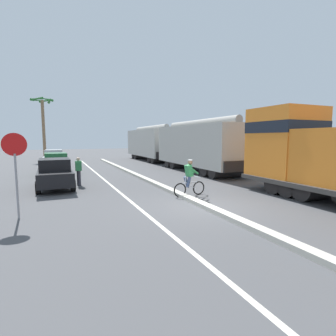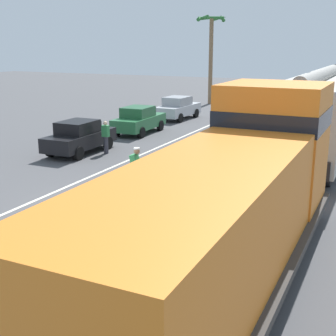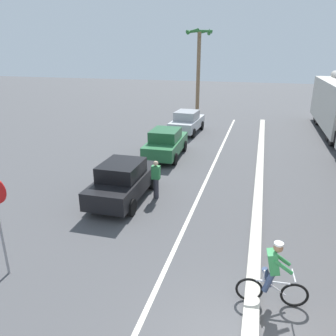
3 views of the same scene
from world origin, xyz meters
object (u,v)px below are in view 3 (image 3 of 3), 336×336
(parked_car_green, at_px, (166,143))
(cyclist, at_px, (273,276))
(palm_tree_near, at_px, (199,51))
(pedestrian_by_cars, at_px, (156,179))
(parked_car_black, at_px, (123,180))
(parked_car_silver, at_px, (187,122))

(parked_car_green, relative_size, cyclist, 2.48)
(palm_tree_near, bearing_deg, cyclist, -75.10)
(palm_tree_near, height_order, pedestrian_by_cars, palm_tree_near)
(parked_car_green, xyz_separation_m, pedestrian_by_cars, (1.16, -5.47, 0.03))
(parked_car_black, xyz_separation_m, cyclist, (5.76, -4.56, 0.00))
(parked_car_green, xyz_separation_m, palm_tree_near, (-1.21, 15.39, 4.88))
(parked_car_silver, xyz_separation_m, cyclist, (5.79, -16.48, 0.00))
(parked_car_green, relative_size, parked_car_silver, 0.99)
(parked_car_silver, bearing_deg, palm_tree_near, 96.61)
(parked_car_green, distance_m, cyclist, 11.91)
(cyclist, xyz_separation_m, palm_tree_near, (-6.88, 25.86, 4.88))
(parked_car_green, height_order, parked_car_silver, same)
(parked_car_green, bearing_deg, pedestrian_by_cars, -77.98)
(cyclist, bearing_deg, parked_car_silver, 109.38)
(palm_tree_near, bearing_deg, parked_car_silver, -83.39)
(parked_car_black, bearing_deg, parked_car_green, 89.18)
(parked_car_silver, distance_m, cyclist, 17.47)
(parked_car_silver, relative_size, cyclist, 2.49)
(parked_car_black, height_order, parked_car_silver, same)
(parked_car_silver, bearing_deg, parked_car_black, -89.82)
(parked_car_black, relative_size, pedestrian_by_cars, 2.61)
(parked_car_black, height_order, parked_car_green, same)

